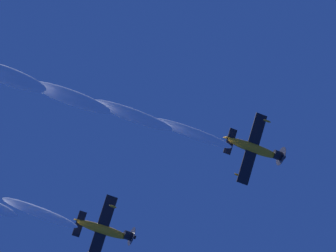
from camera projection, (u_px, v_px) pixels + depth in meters
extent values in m
ellipsoid|color=orange|center=(253.00, 148.00, 79.70)|extent=(2.75, 6.29, 2.19)
cylinder|color=black|center=(277.00, 155.00, 80.35)|extent=(1.42, 1.20, 1.39)
cone|color=black|center=(282.00, 157.00, 80.49)|extent=(0.73, 0.81, 0.70)
cylinder|color=#3F3F47|center=(281.00, 156.00, 80.46)|extent=(2.67, 0.90, 2.77)
cube|color=black|center=(252.00, 149.00, 79.53)|extent=(7.51, 2.63, 3.24)
ellipsoid|color=orange|center=(238.00, 175.00, 81.60)|extent=(0.48, 0.89, 0.42)
ellipsoid|color=orange|center=(267.00, 121.00, 77.47)|extent=(0.48, 0.89, 0.42)
cube|color=black|center=(230.00, 141.00, 79.12)|extent=(2.79, 1.31, 1.26)
cube|color=orange|center=(229.00, 139.00, 79.48)|extent=(0.69, 1.24, 1.14)
ellipsoid|color=#1E232D|center=(255.00, 147.00, 80.08)|extent=(1.14, 1.59, 1.01)
ellipsoid|color=orange|center=(103.00, 230.00, 81.27)|extent=(2.87, 6.26, 2.39)
cylinder|color=black|center=(128.00, 235.00, 82.01)|extent=(1.44, 1.23, 1.42)
cone|color=black|center=(133.00, 237.00, 82.17)|extent=(0.75, 0.82, 0.72)
cylinder|color=#3F3F47|center=(132.00, 236.00, 82.14)|extent=(2.69, 0.98, 2.80)
cube|color=black|center=(101.00, 230.00, 81.10)|extent=(7.43, 2.61, 3.53)
ellipsoid|color=orange|center=(113.00, 206.00, 78.94)|extent=(0.50, 0.89, 0.45)
cube|color=black|center=(79.00, 224.00, 80.59)|extent=(2.77, 1.30, 1.37)
cube|color=orange|center=(79.00, 221.00, 80.94)|extent=(0.73, 1.27, 1.16)
ellipsoid|color=#1E232D|center=(106.00, 228.00, 81.64)|extent=(1.17, 1.60, 1.06)
ellipsoid|color=white|center=(192.00, 133.00, 78.09)|extent=(2.77, 8.95, 2.61)
ellipsoid|color=white|center=(132.00, 115.00, 76.46)|extent=(2.99, 9.02, 2.82)
ellipsoid|color=white|center=(70.00, 97.00, 74.95)|extent=(3.21, 9.10, 3.03)
ellipsoid|color=white|center=(5.00, 75.00, 73.30)|extent=(3.42, 9.17, 3.24)
ellipsoid|color=white|center=(40.00, 213.00, 79.48)|extent=(2.77, 8.95, 2.61)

